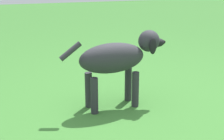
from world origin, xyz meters
The scene contains 3 objects.
ground centered at (0.00, 0.00, 0.00)m, with size 14.00×14.00×0.00m, color #38722D.
dog centered at (-0.17, -0.18, 0.42)m, with size 0.31×0.93×0.63m.
tennis_ball_0 centered at (-1.20, 0.11, 0.03)m, with size 0.07×0.07×0.07m, color yellow.
Camera 1 is at (2.51, -0.89, 1.23)m, focal length 56.53 mm.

